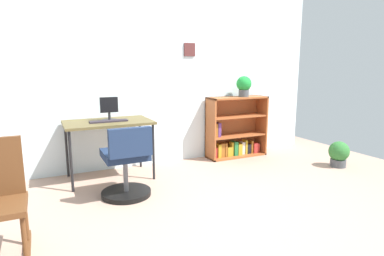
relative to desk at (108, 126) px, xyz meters
The scene contains 9 objects.
ground_plane 1.99m from the desk, 68.68° to the right, with size 6.24×6.24×0.00m, color tan.
wall_back 1.01m from the desk, 30.37° to the left, with size 5.20×0.12×2.57m.
desk is the anchor object (origin of this frame).
monitor 0.20m from the desk, 58.14° to the left, with size 0.21×0.17×0.28m.
keyboard 0.09m from the desk, 93.42° to the right, with size 0.44×0.11×0.02m, color #2C252D.
office_chair 0.76m from the desk, 86.93° to the right, with size 0.52×0.55×0.77m.
bookshelf_low 1.95m from the desk, ahead, with size 0.93×0.30×0.91m.
potted_plant_on_shelf 2.09m from the desk, ahead, with size 0.22×0.22×0.31m.
potted_plant_floor 3.08m from the desk, 16.95° to the right, with size 0.27×0.27×0.35m.
Camera 1 is at (-1.40, -2.08, 1.33)m, focal length 29.94 mm.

